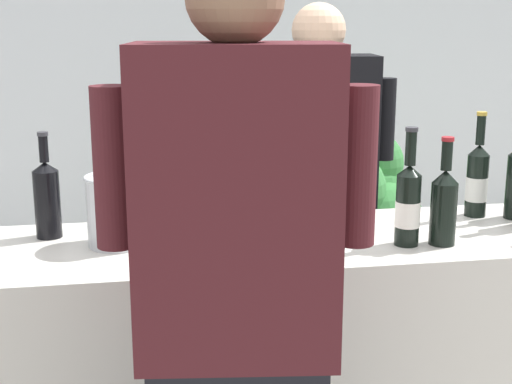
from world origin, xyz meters
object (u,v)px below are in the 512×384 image
object	(u,v)px
wine_bottle_5	(47,197)
potted_shrub	(359,211)
person_server	(315,229)
person_guest	(237,383)
wine_bottle_0	(408,204)
wine_glass	(294,197)
wine_bottle_6	(477,180)
ice_bucket	(118,210)
wine_bottle_2	(444,204)

from	to	relation	value
wine_bottle_5	potted_shrub	bearing A→B (deg)	37.15
person_server	person_guest	bearing A→B (deg)	-111.47
wine_bottle_0	wine_bottle_5	world-z (taller)	wine_bottle_0
wine_bottle_5	wine_glass	world-z (taller)	wine_bottle_5
wine_bottle_0	person_guest	size ratio (longest dim) A/B	0.20
wine_bottle_6	person_server	bearing A→B (deg)	134.49
person_server	wine_bottle_6	bearing A→B (deg)	-45.51
person_server	potted_shrub	size ratio (longest dim) A/B	1.53
wine_bottle_0	wine_glass	size ratio (longest dim) A/B	1.88
wine_bottle_5	potted_shrub	size ratio (longest dim) A/B	0.29
wine_bottle_6	person_guest	distance (m)	1.25
wine_glass	ice_bucket	xyz separation A→B (m)	(-0.52, 0.03, -0.02)
wine_bottle_2	wine_bottle_5	size ratio (longest dim) A/B	0.99
wine_bottle_0	ice_bucket	bearing A→B (deg)	170.18
wine_bottle_0	potted_shrub	xyz separation A→B (m)	(0.26, 1.25, -0.37)
wine_glass	ice_bucket	bearing A→B (deg)	176.62
person_guest	wine_bottle_5	bearing A→B (deg)	120.45
wine_bottle_0	wine_bottle_2	distance (m)	0.11
wine_bottle_0	person_server	xyz separation A→B (m)	(-0.09, 0.72, -0.28)
person_server	potted_shrub	bearing A→B (deg)	56.48
ice_bucket	person_guest	distance (m)	0.76
wine_bottle_0	wine_bottle_5	distance (m)	1.08
wine_bottle_6	person_guest	xyz separation A→B (m)	(-0.93, -0.80, -0.24)
wine_bottle_5	wine_bottle_6	distance (m)	1.40
wine_glass	person_guest	bearing A→B (deg)	-112.41
wine_bottle_5	person_guest	distance (m)	0.95
potted_shrub	wine_glass	bearing A→B (deg)	-117.01
ice_bucket	wine_bottle_6	bearing A→B (deg)	5.83
wine_bottle_0	potted_shrub	bearing A→B (deg)	78.10
wine_glass	ice_bucket	size ratio (longest dim) A/B	0.89
person_guest	potted_shrub	xyz separation A→B (m)	(0.85, 1.79, -0.13)
wine_bottle_6	wine_bottle_5	bearing A→B (deg)	-179.69
wine_bottle_2	wine_bottle_5	bearing A→B (deg)	166.79
wine_bottle_6	wine_glass	world-z (taller)	wine_bottle_6
ice_bucket	person_guest	world-z (taller)	person_guest
wine_bottle_6	person_guest	bearing A→B (deg)	-139.38
wine_glass	potted_shrub	world-z (taller)	wine_glass
wine_bottle_5	wine_glass	bearing A→B (deg)	-11.14
potted_shrub	wine_bottle_2	bearing A→B (deg)	-97.14
wine_glass	person_guest	xyz separation A→B (m)	(-0.27, -0.65, -0.24)
wine_bottle_0	potted_shrub	distance (m)	1.33
wine_bottle_5	ice_bucket	distance (m)	0.24
wine_bottle_5	person_guest	bearing A→B (deg)	-59.55
potted_shrub	ice_bucket	bearing A→B (deg)	-134.81
wine_glass	person_server	size ratio (longest dim) A/B	0.11
wine_bottle_2	wine_glass	xyz separation A→B (m)	(-0.42, 0.13, 0.01)
wine_bottle_5	wine_bottle_6	size ratio (longest dim) A/B	0.92
wine_bottle_0	wine_glass	distance (m)	0.34
wine_bottle_5	wine_bottle_0	bearing A→B (deg)	-13.84
wine_bottle_2	person_guest	xyz separation A→B (m)	(-0.69, -0.52, -0.24)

